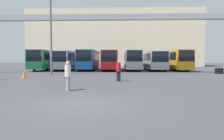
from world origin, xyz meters
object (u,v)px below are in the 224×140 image
Objects in this scene: bus_slot_6 at (175,59)px; pedestrian_near_center at (68,75)px; lamp_post at (51,34)px; bus_slot_2 at (89,59)px; tire_stack at (219,71)px; bus_slot_1 at (68,59)px; bus_slot_4 at (132,59)px; bus_slot_0 at (49,59)px; bus_slot_3 at (111,59)px; traffic_cone at (24,74)px; pedestrian_near_left at (119,70)px; bus_slot_5 at (154,60)px.

pedestrian_near_center is at bearing -118.17° from bus_slot_6.
bus_slot_2 is at bearing 75.79° from lamp_post.
bus_slot_2 is 19.71m from tire_stack.
pedestrian_near_center is (5.85, -22.28, -0.90)m from bus_slot_1.
bus_slot_4 is 0.92× the size of bus_slot_6.
bus_slot_0 is 1.19× the size of bus_slot_1.
traffic_cone is (-7.84, -14.47, -1.50)m from bus_slot_3.
bus_slot_1 reaches higher than pedestrian_near_center.
bus_slot_2 is 15.46× the size of traffic_cone.
pedestrian_near_left is (5.10, -17.50, -0.97)m from bus_slot_2.
bus_slot_4 is (7.32, 0.17, -0.02)m from bus_slot_2.
bus_slot_2 is 15.51m from traffic_cone.
bus_slot_6 is 24.45m from traffic_cone.
bus_slot_0 is 1.38× the size of lamp_post.
bus_slot_4 is at bearing 171.53° from bus_slot_5.
tire_stack is 0.12× the size of lamp_post.
tire_stack is at bearing 17.14° from traffic_cone.
bus_slot_5 is at bearing -0.33° from bus_slot_1.
bus_slot_2 is 18.25m from pedestrian_near_left.
pedestrian_near_left is at bearing -143.59° from tire_stack.
bus_slot_6 is (18.30, 0.97, 0.07)m from bus_slot_1.
bus_slot_1 is 0.92× the size of bus_slot_4.
bus_slot_1 is 0.84× the size of bus_slot_6.
bus_slot_1 is 10.99m from bus_slot_4.
bus_slot_3 is at bearing -6.03° from bus_slot_2.
tire_stack is (3.29, -8.72, -1.52)m from bus_slot_6.
bus_slot_3 is 5.84× the size of pedestrian_near_left.
bus_slot_5 reaches higher than pedestrian_near_left.
bus_slot_2 is at bearing -177.35° from bus_slot_6.
bus_slot_2 reaches higher than bus_slot_1.
lamp_post is (4.54, -11.67, 2.92)m from bus_slot_0.
bus_slot_2 reaches higher than bus_slot_4.
bus_slot_3 is 5.94× the size of pedestrian_near_center.
traffic_cone is at bearing -136.31° from bus_slot_5.
bus_slot_6 is 11.80× the size of tire_stack.
traffic_cone is at bearing -118.46° from bus_slot_3.
bus_slot_0 reaches higher than tire_stack.
bus_slot_5 is at bearing 0.11° from bus_slot_3.
bus_slot_5 is 9.78× the size of tire_stack.
bus_slot_1 is at bearing 179.67° from bus_slot_5.
bus_slot_1 is 9.94× the size of tire_stack.
bus_slot_5 is 14.40× the size of traffic_cone.
lamp_post is (1.41, 3.89, 4.47)m from traffic_cone.
bus_slot_2 is (7.32, -0.71, -0.01)m from bus_slot_0.
lamp_post is at bearing -171.96° from tire_stack.
bus_slot_1 is at bearing 87.95° from traffic_cone.
pedestrian_near_left reaches higher than tire_stack.
traffic_cone is (-9.29, 2.64, -0.57)m from pedestrian_near_left.
bus_slot_2 reaches higher than bus_slot_3.
tire_stack is at bearing -69.31° from bus_slot_6.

